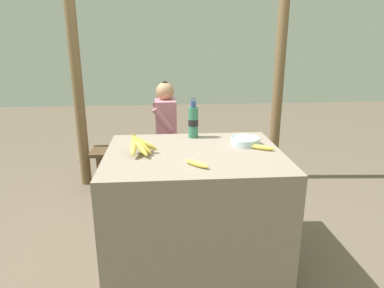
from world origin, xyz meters
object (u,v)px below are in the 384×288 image
at_px(banana_bunch_ripe, 139,144).
at_px(loose_banana_front, 197,164).
at_px(water_bottle, 193,122).
at_px(seated_vendor, 161,129).
at_px(support_post_far, 279,72).
at_px(support_post_near, 76,73).
at_px(loose_banana_side, 262,148).
at_px(banana_bunch_green, 233,141).
at_px(wooden_bench, 182,154).
at_px(serving_bowl, 245,141).

distance_m(banana_bunch_ripe, loose_banana_front, 0.44).
xyz_separation_m(water_bottle, loose_banana_front, (-0.03, -0.62, -0.10)).
distance_m(seated_vendor, support_post_far, 1.36).
height_order(seated_vendor, support_post_near, support_post_near).
distance_m(loose_banana_side, banana_bunch_green, 1.28).
bearing_deg(wooden_bench, support_post_near, 170.33).
xyz_separation_m(serving_bowl, support_post_near, (-1.42, 1.29, 0.35)).
bearing_deg(loose_banana_side, serving_bowl, 124.72).
height_order(banana_bunch_ripe, banana_bunch_green, banana_bunch_ripe).
bearing_deg(loose_banana_front, seated_vendor, 98.32).
height_order(banana_bunch_ripe, loose_banana_front, banana_bunch_ripe).
relative_size(wooden_bench, seated_vendor, 1.64).
distance_m(loose_banana_side, seated_vendor, 1.40).
height_order(water_bottle, loose_banana_side, water_bottle).
relative_size(banana_bunch_ripe, loose_banana_front, 1.99).
height_order(water_bottle, wooden_bench, water_bottle).
bearing_deg(wooden_bench, banana_bunch_green, -0.03).
bearing_deg(water_bottle, banana_bunch_green, 61.22).
distance_m(support_post_near, support_post_far, 2.07).
distance_m(serving_bowl, wooden_bench, 1.27).
distance_m(serving_bowl, loose_banana_side, 0.15).
bearing_deg(support_post_far, serving_bowl, -116.58).
xyz_separation_m(seated_vendor, banana_bunch_green, (0.74, 0.03, -0.15)).
bearing_deg(support_post_far, seated_vendor, -170.41).
xyz_separation_m(loose_banana_side, banana_bunch_green, (0.06, 1.24, -0.33)).
relative_size(water_bottle, wooden_bench, 0.16).
bearing_deg(serving_bowl, water_bottle, 147.45).
distance_m(banana_bunch_ripe, water_bottle, 0.52).
bearing_deg(banana_bunch_ripe, loose_banana_front, -37.33).
height_order(banana_bunch_green, support_post_far, support_post_far).
bearing_deg(loose_banana_front, water_bottle, 87.08).
relative_size(water_bottle, support_post_far, 0.13).
relative_size(banana_bunch_ripe, seated_vendor, 0.26).
distance_m(wooden_bench, support_post_near, 1.33).
bearing_deg(banana_bunch_green, seated_vendor, -177.45).
xyz_separation_m(water_bottle, banana_bunch_green, (0.49, 0.89, -0.43)).
bearing_deg(loose_banana_front, wooden_bench, 90.44).
bearing_deg(banana_bunch_green, serving_bowl, -97.53).
distance_m(serving_bowl, support_post_near, 1.95).
height_order(serving_bowl, banana_bunch_green, serving_bowl).
height_order(loose_banana_front, banana_bunch_green, loose_banana_front).
distance_m(water_bottle, wooden_bench, 1.05).
height_order(water_bottle, seated_vendor, seated_vendor).
distance_m(loose_banana_front, support_post_near, 2.02).
distance_m(water_bottle, loose_banana_front, 0.62).
bearing_deg(wooden_bench, serving_bowl, -70.85).
bearing_deg(loose_banana_front, loose_banana_side, 30.28).
relative_size(serving_bowl, support_post_near, 0.09).
relative_size(banana_bunch_ripe, banana_bunch_green, 1.17).
xyz_separation_m(loose_banana_front, support_post_far, (1.02, 1.69, 0.36)).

